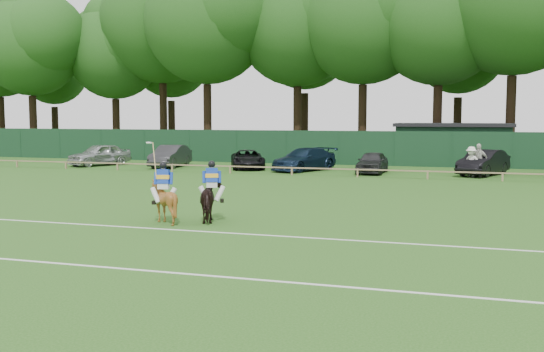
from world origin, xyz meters
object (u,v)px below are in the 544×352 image
at_px(horse_dark, 212,200).
at_px(sedan_grey, 170,156).
at_px(sedan_navy, 304,159).
at_px(estate_black, 483,163).
at_px(utility_shed, 453,144).
at_px(sedan_silver, 100,155).
at_px(horse_chestnut, 164,201).
at_px(hatch_grey, 372,162).
at_px(spectator_mid, 478,160).
at_px(suv_black, 248,159).
at_px(spectator_left, 471,162).

bearing_deg(horse_dark, sedan_grey, -83.89).
relative_size(sedan_navy, estate_black, 1.09).
xyz_separation_m(sedan_navy, utility_shed, (9.11, 8.67, 0.79)).
bearing_deg(sedan_silver, estate_black, 23.64).
bearing_deg(horse_chestnut, horse_dark, -166.26).
bearing_deg(estate_black, utility_shed, 125.30).
xyz_separation_m(hatch_grey, spectator_mid, (6.29, -0.36, 0.29)).
height_order(horse_chestnut, suv_black, horse_chestnut).
height_order(sedan_grey, hatch_grey, sedan_grey).
xyz_separation_m(horse_chestnut, spectator_left, (9.72, 19.94, 0.17)).
bearing_deg(sedan_silver, utility_shed, 43.01).
height_order(estate_black, spectator_left, spectator_left).
xyz_separation_m(sedan_navy, spectator_mid, (10.83, -0.90, 0.24)).
bearing_deg(utility_shed, hatch_grey, -116.40).
height_order(sedan_grey, utility_shed, utility_shed).
relative_size(horse_chestnut, suv_black, 0.31).
height_order(horse_dark, hatch_grey, horse_dark).
bearing_deg(spectator_left, hatch_grey, -164.46).
relative_size(sedan_navy, spectator_left, 2.86).
bearing_deg(suv_black, estate_black, -24.06).
distance_m(horse_dark, estate_black, 22.45).
bearing_deg(hatch_grey, estate_black, 6.45).
bearing_deg(spectator_mid, suv_black, -171.32).
xyz_separation_m(suv_black, utility_shed, (13.16, 8.36, 0.90)).
bearing_deg(suv_black, sedan_silver, 159.61).
height_order(estate_black, utility_shed, utility_shed).
distance_m(sedan_silver, sedan_grey, 5.51).
relative_size(horse_chestnut, spectator_mid, 0.74).
xyz_separation_m(estate_black, utility_shed, (-2.03, 8.57, 0.76)).
distance_m(horse_dark, horse_chestnut, 1.61).
height_order(sedan_grey, suv_black, sedan_grey).
bearing_deg(horse_chestnut, suv_black, -90.76).
relative_size(sedan_silver, utility_shed, 0.55).
bearing_deg(estate_black, sedan_navy, -157.50).
relative_size(hatch_grey, estate_black, 0.86).
bearing_deg(estate_black, sedan_silver, -157.26).
bearing_deg(horse_chestnut, spectator_mid, -129.72).
xyz_separation_m(horse_chestnut, hatch_grey, (3.82, 20.67, -0.04)).
distance_m(horse_dark, hatch_grey, 20.08).
height_order(sedan_navy, utility_shed, utility_shed).
bearing_deg(horse_dark, spectator_mid, -137.85).
distance_m(horse_dark, utility_shed, 29.97).
bearing_deg(spectator_mid, spectator_left, -123.51).
height_order(hatch_grey, utility_shed, utility_shed).
relative_size(sedan_silver, sedan_grey, 1.00).
bearing_deg(hatch_grey, spectator_left, -6.08).
bearing_deg(estate_black, sedan_grey, -157.90).
bearing_deg(sedan_grey, hatch_grey, -8.06).
distance_m(sedan_silver, utility_shed, 25.93).
relative_size(sedan_navy, spectator_mid, 2.61).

